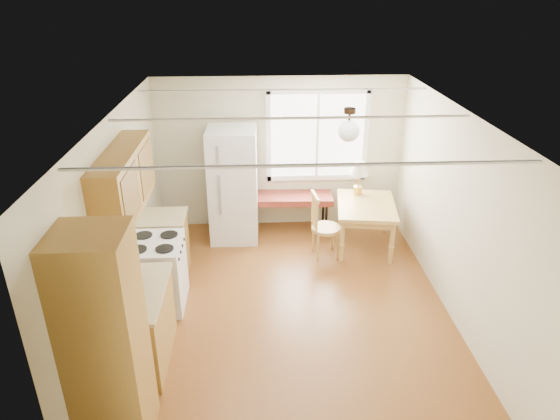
{
  "coord_description": "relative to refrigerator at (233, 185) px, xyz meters",
  "views": [
    {
      "loc": [
        -0.4,
        -5.26,
        3.85
      ],
      "look_at": [
        -0.1,
        0.53,
        1.15
      ],
      "focal_mm": 32.0,
      "sensor_mm": 36.0,
      "label": 1
    }
  ],
  "objects": [
    {
      "name": "room_shell",
      "position": [
        0.76,
        -2.03,
        0.34
      ],
      "size": [
        4.6,
        5.6,
        2.62
      ],
      "color": "#592F12",
      "rests_on": "ground"
    },
    {
      "name": "kitchen_run",
      "position": [
        -0.95,
        -2.66,
        -0.06
      ],
      "size": [
        0.65,
        3.4,
        2.2
      ],
      "color": "brown",
      "rests_on": "ground"
    },
    {
      "name": "window_unit",
      "position": [
        1.36,
        0.45,
        0.64
      ],
      "size": [
        1.64,
        0.05,
        1.51
      ],
      "color": "white",
      "rests_on": "room_shell"
    },
    {
      "name": "pendant_light",
      "position": [
        1.46,
        -1.63,
        1.33
      ],
      "size": [
        0.26,
        0.26,
        0.4
      ],
      "color": "black",
      "rests_on": "room_shell"
    },
    {
      "name": "refrigerator",
      "position": [
        0.0,
        0.0,
        0.0
      ],
      "size": [
        0.76,
        0.78,
        1.81
      ],
      "rotation": [
        0.0,
        0.0,
        -0.02
      ],
      "color": "white",
      "rests_on": "ground"
    },
    {
      "name": "bench",
      "position": [
        0.92,
        0.19,
        -0.35
      ],
      "size": [
        1.37,
        0.55,
        0.63
      ],
      "rotation": [
        0.0,
        0.0,
        -0.03
      ],
      "color": "maroon",
      "rests_on": "ground"
    },
    {
      "name": "dining_table",
      "position": [
        2.04,
        -0.43,
        -0.29
      ],
      "size": [
        1.02,
        1.26,
        0.72
      ],
      "rotation": [
        0.0,
        0.0,
        -0.14
      ],
      "color": "#AD8842",
      "rests_on": "ground"
    },
    {
      "name": "chair",
      "position": [
        1.3,
        -0.69,
        -0.33
      ],
      "size": [
        0.45,
        0.44,
        1.0
      ],
      "rotation": [
        0.0,
        0.0,
        0.12
      ],
      "color": "#AD8842",
      "rests_on": "ground"
    },
    {
      "name": "table_lamp",
      "position": [
        1.98,
        -0.01,
        0.2
      ],
      "size": [
        0.31,
        0.31,
        0.53
      ],
      "rotation": [
        0.0,
        0.0,
        -0.28
      ],
      "color": "gold",
      "rests_on": "dining_table"
    },
    {
      "name": "coffee_maker",
      "position": [
        -0.96,
        -2.87,
        0.13
      ],
      "size": [
        0.24,
        0.28,
        0.38
      ],
      "rotation": [
        0.0,
        0.0,
        0.23
      ],
      "color": "black",
      "rests_on": "kitchen_run"
    },
    {
      "name": "kettle",
      "position": [
        -1.03,
        -2.64,
        0.09
      ],
      "size": [
        0.12,
        0.12,
        0.23
      ],
      "color": "#B81B0D",
      "rests_on": "kitchen_run"
    }
  ]
}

